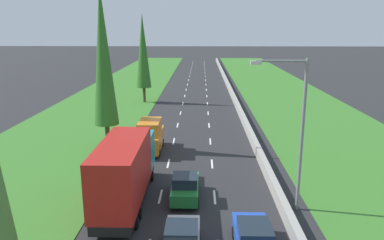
{
  "coord_description": "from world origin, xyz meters",
  "views": [
    {
      "loc": [
        0.84,
        -1.19,
        10.67
      ],
      "look_at": [
        -0.16,
        39.29,
        0.53
      ],
      "focal_mm": 35.04,
      "sensor_mm": 36.0,
      "label": 1
    }
  ],
  "objects_px": {
    "silver_hatchback_centre_lane": "(182,240)",
    "poplar_tree_second": "(103,56)",
    "blue_sedan_right_lane": "(254,240)",
    "poplar_tree_third": "(143,51)",
    "street_light_mast": "(297,125)",
    "green_hatchback_centre_lane_third": "(185,187)",
    "red_box_truck_left_lane": "(125,170)",
    "orange_van_left_lane": "(150,136)"
  },
  "relations": [
    {
      "from": "silver_hatchback_centre_lane",
      "to": "poplar_tree_second",
      "type": "bearing_deg",
      "value": 114.64
    },
    {
      "from": "blue_sedan_right_lane",
      "to": "poplar_tree_third",
      "type": "xyz_separation_m",
      "value": [
        -10.77,
        37.12,
        6.5
      ]
    },
    {
      "from": "blue_sedan_right_lane",
      "to": "street_light_mast",
      "type": "xyz_separation_m",
      "value": [
        2.87,
        4.71,
        4.42
      ]
    },
    {
      "from": "poplar_tree_second",
      "to": "poplar_tree_third",
      "type": "distance_m",
      "value": 20.89
    },
    {
      "from": "green_hatchback_centre_lane_third",
      "to": "blue_sedan_right_lane",
      "type": "distance_m",
      "value": 6.85
    },
    {
      "from": "blue_sedan_right_lane",
      "to": "street_light_mast",
      "type": "distance_m",
      "value": 7.07
    },
    {
      "from": "red_box_truck_left_lane",
      "to": "orange_van_left_lane",
      "type": "xyz_separation_m",
      "value": [
        0.18,
        9.93,
        -0.78
      ]
    },
    {
      "from": "street_light_mast",
      "to": "silver_hatchback_centre_lane",
      "type": "bearing_deg",
      "value": -142.13
    },
    {
      "from": "street_light_mast",
      "to": "orange_van_left_lane",
      "type": "bearing_deg",
      "value": 133.06
    },
    {
      "from": "silver_hatchback_centre_lane",
      "to": "poplar_tree_third",
      "type": "distance_m",
      "value": 38.58
    },
    {
      "from": "green_hatchback_centre_lane_third",
      "to": "blue_sedan_right_lane",
      "type": "relative_size",
      "value": 0.87
    },
    {
      "from": "blue_sedan_right_lane",
      "to": "poplar_tree_third",
      "type": "relative_size",
      "value": 0.36
    },
    {
      "from": "silver_hatchback_centre_lane",
      "to": "street_light_mast",
      "type": "bearing_deg",
      "value": 37.87
    },
    {
      "from": "red_box_truck_left_lane",
      "to": "poplar_tree_third",
      "type": "height_order",
      "value": "poplar_tree_third"
    },
    {
      "from": "blue_sedan_right_lane",
      "to": "red_box_truck_left_lane",
      "type": "bearing_deg",
      "value": 143.38
    },
    {
      "from": "red_box_truck_left_lane",
      "to": "green_hatchback_centre_lane_third",
      "type": "relative_size",
      "value": 2.41
    },
    {
      "from": "orange_van_left_lane",
      "to": "poplar_tree_third",
      "type": "height_order",
      "value": "poplar_tree_third"
    },
    {
      "from": "red_box_truck_left_lane",
      "to": "blue_sedan_right_lane",
      "type": "relative_size",
      "value": 2.09
    },
    {
      "from": "poplar_tree_second",
      "to": "red_box_truck_left_lane",
      "type": "bearing_deg",
      "value": -70.72
    },
    {
      "from": "blue_sedan_right_lane",
      "to": "street_light_mast",
      "type": "height_order",
      "value": "street_light_mast"
    },
    {
      "from": "red_box_truck_left_lane",
      "to": "green_hatchback_centre_lane_third",
      "type": "xyz_separation_m",
      "value": [
        3.62,
        0.55,
        -1.35
      ]
    },
    {
      "from": "red_box_truck_left_lane",
      "to": "poplar_tree_third",
      "type": "xyz_separation_m",
      "value": [
        -3.61,
        31.81,
        5.13
      ]
    },
    {
      "from": "green_hatchback_centre_lane_third",
      "to": "poplar_tree_second",
      "type": "distance_m",
      "value": 14.76
    },
    {
      "from": "blue_sedan_right_lane",
      "to": "orange_van_left_lane",
      "type": "bearing_deg",
      "value": 114.58
    },
    {
      "from": "green_hatchback_centre_lane_third",
      "to": "street_light_mast",
      "type": "height_order",
      "value": "street_light_mast"
    },
    {
      "from": "silver_hatchback_centre_lane",
      "to": "blue_sedan_right_lane",
      "type": "height_order",
      "value": "silver_hatchback_centre_lane"
    },
    {
      "from": "silver_hatchback_centre_lane",
      "to": "street_light_mast",
      "type": "distance_m",
      "value": 9.12
    },
    {
      "from": "blue_sedan_right_lane",
      "to": "poplar_tree_second",
      "type": "relative_size",
      "value": 0.31
    },
    {
      "from": "orange_van_left_lane",
      "to": "street_light_mast",
      "type": "xyz_separation_m",
      "value": [
        9.85,
        -10.54,
        3.83
      ]
    },
    {
      "from": "orange_van_left_lane",
      "to": "silver_hatchback_centre_lane",
      "type": "height_order",
      "value": "orange_van_left_lane"
    },
    {
      "from": "orange_van_left_lane",
      "to": "poplar_tree_third",
      "type": "bearing_deg",
      "value": 99.83
    },
    {
      "from": "poplar_tree_third",
      "to": "orange_van_left_lane",
      "type": "bearing_deg",
      "value": -80.17
    },
    {
      "from": "blue_sedan_right_lane",
      "to": "poplar_tree_third",
      "type": "bearing_deg",
      "value": 106.17
    },
    {
      "from": "red_box_truck_left_lane",
      "to": "poplar_tree_second",
      "type": "height_order",
      "value": "poplar_tree_second"
    },
    {
      "from": "silver_hatchback_centre_lane",
      "to": "street_light_mast",
      "type": "xyz_separation_m",
      "value": [
        6.31,
        4.91,
        4.4
      ]
    },
    {
      "from": "red_box_truck_left_lane",
      "to": "orange_van_left_lane",
      "type": "bearing_deg",
      "value": 88.96
    },
    {
      "from": "poplar_tree_second",
      "to": "poplar_tree_third",
      "type": "relative_size",
      "value": 1.15
    },
    {
      "from": "green_hatchback_centre_lane_third",
      "to": "blue_sedan_right_lane",
      "type": "height_order",
      "value": "green_hatchback_centre_lane_third"
    },
    {
      "from": "orange_van_left_lane",
      "to": "poplar_tree_third",
      "type": "xyz_separation_m",
      "value": [
        -3.79,
        21.87,
        5.91
      ]
    },
    {
      "from": "silver_hatchback_centre_lane",
      "to": "red_box_truck_left_lane",
      "type": "bearing_deg",
      "value": 124.01
    },
    {
      "from": "blue_sedan_right_lane",
      "to": "poplar_tree_second",
      "type": "height_order",
      "value": "poplar_tree_second"
    },
    {
      "from": "silver_hatchback_centre_lane",
      "to": "green_hatchback_centre_lane_third",
      "type": "relative_size",
      "value": 1.0
    }
  ]
}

